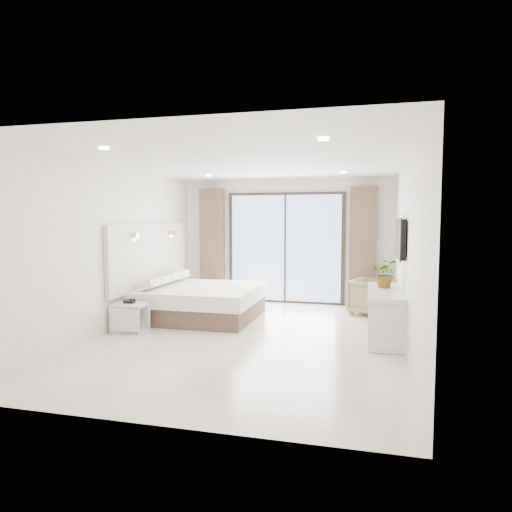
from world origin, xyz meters
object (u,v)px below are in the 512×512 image
object	(u,v)px
bed	(200,301)
console_desk	(385,303)
armchair	(372,295)
nightstand	(130,318)

from	to	relation	value
bed	console_desk	distance (m)	3.40
bed	armchair	distance (m)	3.29
armchair	nightstand	bearing A→B (deg)	141.33
armchair	bed	bearing A→B (deg)	128.97
nightstand	bed	bearing A→B (deg)	59.51
console_desk	bed	bearing A→B (deg)	166.97
nightstand	armchair	size ratio (longest dim) A/B	0.68
console_desk	armchair	distance (m)	1.86
console_desk	armchair	bearing A→B (deg)	95.90
bed	nightstand	world-z (taller)	bed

